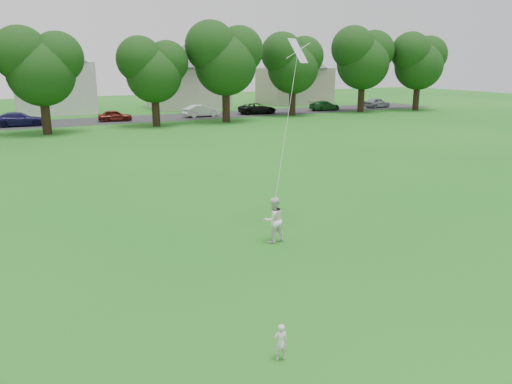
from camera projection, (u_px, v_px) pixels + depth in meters
name	position (u px, v px, depth m)	size (l,w,h in m)	color
ground	(275.00, 299.00, 12.65)	(160.00, 160.00, 0.00)	#166317
street	(67.00, 123.00, 48.87)	(90.00, 7.00, 0.01)	#2D2D30
toddler	(281.00, 342.00, 10.01)	(0.29, 0.19, 0.80)	silver
older_boy	(274.00, 220.00, 16.50)	(0.75, 0.58, 1.54)	white
kite	(286.00, 129.00, 16.71)	(1.36, 1.17, 5.72)	silver
tree_row	(108.00, 56.00, 43.85)	(81.74, 9.29, 10.80)	black
parked_cars	(122.00, 115.00, 50.10)	(71.22, 2.36, 1.30)	black
house_row	(61.00, 70.00, 56.65)	(76.80, 13.38, 10.51)	silver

